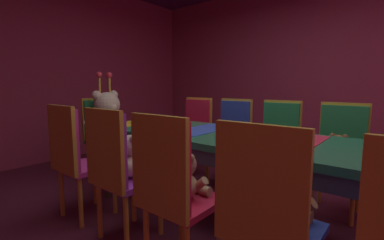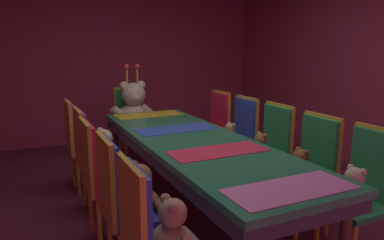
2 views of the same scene
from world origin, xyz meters
The scene contains 23 objects.
ground_plane centered at (0.00, 0.00, 0.00)m, with size 7.90×7.90×0.00m, color #591E33.
wall_back centered at (0.00, 3.20, 1.40)m, with size 5.20×0.12×2.80m, color #99334C.
banquet_table centered at (0.00, 0.00, 0.66)m, with size 0.90×2.94×0.75m.
chair_left_0 centered at (-0.81, -1.13, 0.60)m, with size 0.42×0.41×0.98m.
teddy_left_0 centered at (-0.67, -1.13, 0.59)m, with size 0.26×0.33×0.31m.
chair_left_1 centered at (-0.82, -0.57, 0.60)m, with size 0.42×0.41×0.98m.
teddy_left_1 centered at (-0.67, -0.57, 0.60)m, with size 0.27×0.35×0.33m.
chair_left_2 centered at (-0.85, -0.01, 0.60)m, with size 0.42×0.41×0.98m.
teddy_left_2 centered at (-0.70, -0.01, 0.58)m, with size 0.24×0.30×0.29m.
chair_left_3 centered at (-0.82, 0.54, 0.60)m, with size 0.42×0.41×0.98m.
teddy_left_3 centered at (-0.67, 0.54, 0.60)m, with size 0.27×0.35×0.33m.
chair_left_4 centered at (-0.84, 1.11, 0.60)m, with size 0.42×0.41×0.98m.
chair_right_0 centered at (0.82, -1.11, 0.60)m, with size 0.42×0.41×0.98m.
teddy_right_0 centered at (0.68, -1.11, 0.58)m, with size 0.22×0.29×0.27m.
chair_right_1 centered at (0.82, -0.58, 0.60)m, with size 0.42×0.41×0.98m.
teddy_right_1 centered at (0.67, -0.58, 0.57)m, with size 0.22×0.28×0.27m.
chair_right_2 centered at (0.85, 0.02, 0.60)m, with size 0.42×0.41×0.98m.
teddy_right_2 centered at (0.71, 0.02, 0.57)m, with size 0.22×0.28×0.26m.
chair_right_3 centered at (0.84, 0.57, 0.60)m, with size 0.42×0.41×0.98m.
teddy_right_3 centered at (0.70, 0.57, 0.57)m, with size 0.21×0.27×0.26m.
chair_right_4 centered at (0.83, 1.13, 0.60)m, with size 0.42×0.41×0.98m.
throne_chair centered at (0.00, 2.01, 0.60)m, with size 0.41×0.42×0.98m.
king_teddy_bear centered at (0.00, 1.85, 0.73)m, with size 0.66×0.51×0.85m.
Camera 2 is at (-1.33, -2.76, 1.54)m, focal length 34.01 mm.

